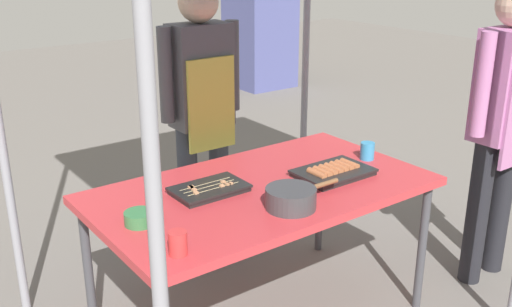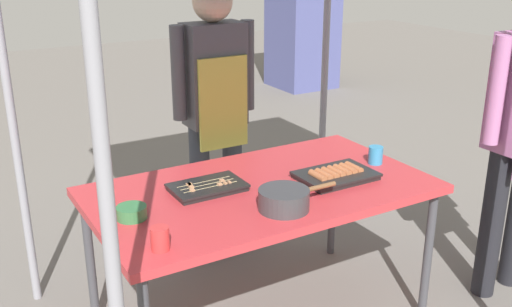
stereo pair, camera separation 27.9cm
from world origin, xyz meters
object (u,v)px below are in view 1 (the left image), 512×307
Objects in this scene: stall_table at (262,196)px; neighbor_stall_left at (260,8)px; tray_grilled_sausages at (333,172)px; condiment_bowl at (140,218)px; drink_cup_near_edge at (178,243)px; vendor_woman at (202,101)px; customer_nearby at (504,112)px; drink_cup_by_wok at (367,151)px; tray_meat_skewers at (209,189)px; cooking_wok at (291,197)px.

neighbor_stall_left is at bearing 53.33° from stall_table.
condiment_bowl is at bearing 175.35° from tray_grilled_sausages.
vendor_woman is at bearing 54.63° from drink_cup_near_edge.
stall_table is 0.97× the size of customer_nearby.
drink_cup_by_wok is (0.31, 0.07, 0.03)m from tray_grilled_sausages.
vendor_woman is at bearing 45.36° from condiment_bowl.
tray_meat_skewers is 1.64m from customer_nearby.
vendor_woman is (0.16, 0.79, 0.28)m from stall_table.
stall_table is 0.68m from drink_cup_by_wok.
cooking_wok reaches higher than condiment_bowl.
drink_cup_by_wok is (0.71, 0.23, -0.00)m from cooking_wok.
tray_grilled_sausages is 0.31m from drink_cup_by_wok.
neighbor_stall_left is at bearing 50.29° from drink_cup_near_edge.
condiment_bowl is at bearing 179.30° from drink_cup_by_wok.
tray_grilled_sausages is (0.36, -0.10, 0.07)m from stall_table.
customer_nearby is (1.31, -0.40, 0.29)m from stall_table.
stall_table is at bearing 176.94° from drink_cup_by_wok.
tray_meat_skewers is 3.67× the size of drink_cup_near_edge.
tray_meat_skewers is 5.37m from neighbor_stall_left.
condiment_bowl is at bearing 90.54° from drink_cup_near_edge.
stall_table is at bearing 80.71° from cooking_wok.
tray_meat_skewers is (-0.24, 0.08, 0.07)m from stall_table.
condiment_bowl is 1.31m from drink_cup_by_wok.
vendor_woman is at bearing 79.24° from cooking_wok.
stall_table is at bearing 1.76° from condiment_bowl.
tray_grilled_sausages is 0.23× the size of vendor_woman.
vendor_woman is at bearing 134.05° from customer_nearby.
tray_meat_skewers is at bearing 172.56° from drink_cup_by_wok.
drink_cup_by_wok is at bearing -0.70° from condiment_bowl.
tray_grilled_sausages is at bearing 102.96° from vendor_woman.
stall_table is at bearing 78.75° from vendor_woman.
customer_nearby is (1.95, -0.07, 0.19)m from drink_cup_near_edge.
neighbor_stall_left reaches higher than drink_cup_by_wok.
tray_meat_skewers is 0.21× the size of vendor_woman.
tray_grilled_sausages is at bearing -167.91° from drink_cup_by_wok.
neighbor_stall_left is at bearing 54.62° from cooking_wok.
condiment_bowl is 5.70m from neighbor_stall_left.
neighbor_stall_left is (3.79, 4.56, 0.22)m from drink_cup_near_edge.
tray_grilled_sausages is 4.00× the size of drink_cup_near_edge.
cooking_wok is 0.75m from drink_cup_by_wok.
condiment_bowl is (-1.00, 0.08, 0.01)m from tray_grilled_sausages.
cooking_wok is 0.19× the size of neighbor_stall_left.
neighbor_stall_left is (1.84, 4.63, 0.03)m from customer_nearby.
customer_nearby reaches higher than stall_table.
stall_table is at bearing 164.36° from tray_grilled_sausages.
drink_cup_by_wok is at bearing 12.76° from drink_cup_near_edge.
neighbor_stall_left reaches higher than tray_grilled_sausages.
tray_meat_skewers is at bearing 162.71° from customer_nearby.
tray_grilled_sausages is 0.63m from tray_meat_skewers.
cooking_wok is at bearing -22.38° from condiment_bowl.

